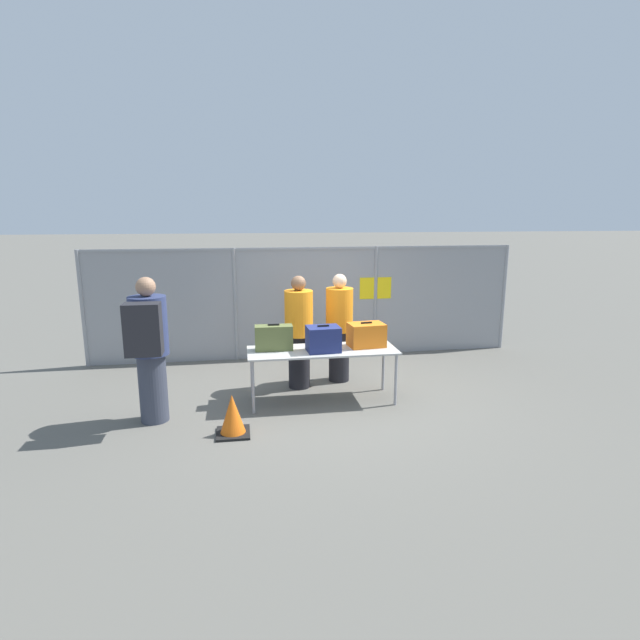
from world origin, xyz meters
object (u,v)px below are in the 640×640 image
object	(u,v)px
security_worker_far	(339,326)
utility_trailer	(341,313)
suitcase_navy	(323,339)
suitcase_orange	(366,335)
traveler_hooded	(149,345)
suitcase_olive	(274,338)
inspection_table	(322,353)
traffic_cone	(233,416)
security_worker_near	(299,331)

from	to	relation	value
security_worker_far	utility_trailer	bearing A→B (deg)	-117.06
suitcase_navy	security_worker_far	bearing A→B (deg)	66.12
suitcase_orange	utility_trailer	world-z (taller)	suitcase_orange
traveler_hooded	suitcase_olive	bearing A→B (deg)	11.28
inspection_table	suitcase_navy	bearing A→B (deg)	-90.97
security_worker_far	traffic_cone	size ratio (longest dim) A/B	3.39
traffic_cone	suitcase_navy	bearing A→B (deg)	33.75
suitcase_navy	traffic_cone	distance (m)	1.65
suitcase_orange	traveler_hooded	world-z (taller)	traveler_hooded
traveler_hooded	utility_trailer	distance (m)	5.84
suitcase_navy	suitcase_orange	world-z (taller)	suitcase_navy
traveler_hooded	inspection_table	bearing A→B (deg)	4.25
security_worker_near	suitcase_navy	bearing A→B (deg)	122.69
utility_trailer	suitcase_navy	bearing A→B (deg)	-104.71
traveler_hooded	traffic_cone	bearing A→B (deg)	-33.04
suitcase_orange	suitcase_navy	bearing A→B (deg)	-166.37
inspection_table	suitcase_olive	distance (m)	0.71
security_worker_far	traffic_cone	world-z (taller)	security_worker_far
suitcase_navy	security_worker_near	distance (m)	0.76
security_worker_near	utility_trailer	bearing A→B (deg)	-97.68
suitcase_navy	suitcase_orange	bearing A→B (deg)	13.63
suitcase_orange	traffic_cone	bearing A→B (deg)	-152.42
security_worker_far	suitcase_olive	bearing A→B (deg)	20.32
utility_trailer	traffic_cone	xyz separation A→B (m)	(-2.40, -5.23, -0.16)
security_worker_near	traffic_cone	size ratio (longest dim) A/B	3.41
suitcase_navy	utility_trailer	bearing A→B (deg)	75.29
suitcase_olive	security_worker_near	world-z (taller)	security_worker_near
security_worker_far	inspection_table	bearing A→B (deg)	49.31
inspection_table	suitcase_orange	distance (m)	0.69
security_worker_far	traffic_cone	xyz separation A→B (m)	(-1.65, -1.76, -0.65)
suitcase_orange	utility_trailer	xyz separation A→B (m)	(0.51, 4.24, -0.53)
inspection_table	traffic_cone	world-z (taller)	inspection_table
utility_trailer	inspection_table	bearing A→B (deg)	-104.95
suitcase_orange	suitcase_olive	bearing A→B (deg)	179.65
inspection_table	suitcase_olive	xyz separation A→B (m)	(-0.67, 0.09, 0.23)
suitcase_olive	traveler_hooded	world-z (taller)	traveler_hooded
suitcase_olive	utility_trailer	size ratio (longest dim) A/B	0.13
security_worker_far	traveler_hooded	bearing A→B (deg)	10.20
suitcase_navy	suitcase_orange	distance (m)	0.67
suitcase_olive	traffic_cone	world-z (taller)	suitcase_olive
inspection_table	utility_trailer	bearing A→B (deg)	75.05
suitcase_olive	utility_trailer	distance (m)	4.64
utility_trailer	suitcase_olive	bearing A→B (deg)	-113.28
security_worker_near	security_worker_far	size ratio (longest dim) A/B	1.01
suitcase_navy	suitcase_orange	size ratio (longest dim) A/B	0.87
suitcase_navy	suitcase_olive	bearing A→B (deg)	166.07
suitcase_navy	utility_trailer	world-z (taller)	suitcase_navy
inspection_table	security_worker_near	xyz separation A→B (m)	(-0.25, 0.63, 0.18)
suitcase_olive	security_worker_far	size ratio (longest dim) A/B	0.31
suitcase_navy	security_worker_near	bearing A→B (deg)	109.46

